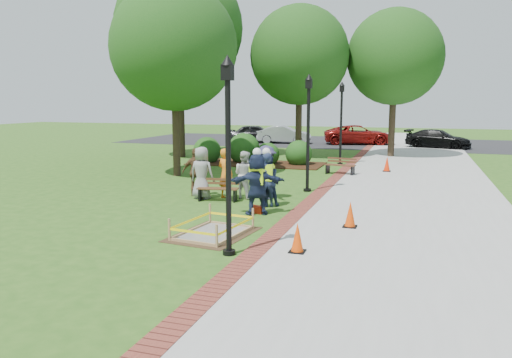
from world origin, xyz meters
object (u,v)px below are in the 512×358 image
(wet_concrete_pad, at_px, (213,225))
(bench_near, at_px, (218,194))
(hivis_worker_a, at_px, (257,182))
(hivis_worker_c, at_px, (267,179))
(cone_front, at_px, (297,238))
(hivis_worker_b, at_px, (266,178))
(lamp_near, at_px, (228,141))

(wet_concrete_pad, height_order, bench_near, bench_near)
(hivis_worker_a, height_order, hivis_worker_c, hivis_worker_a)
(bench_near, height_order, cone_front, bench_near)
(wet_concrete_pad, relative_size, hivis_worker_b, 1.33)
(hivis_worker_a, distance_m, hivis_worker_b, 1.07)
(hivis_worker_b, bearing_deg, lamp_near, -82.48)
(wet_concrete_pad, bearing_deg, lamp_near, -55.36)
(cone_front, xyz_separation_m, hivis_worker_a, (-2.00, 3.28, 0.64))
(bench_near, xyz_separation_m, hivis_worker_c, (1.81, -0.30, 0.65))
(wet_concrete_pad, xyz_separation_m, hivis_worker_a, (0.36, 2.46, 0.74))
(bench_near, xyz_separation_m, cone_front, (3.86, -4.78, 0.09))
(hivis_worker_a, bearing_deg, cone_front, -58.66)
(bench_near, bearing_deg, wet_concrete_pad, -69.22)
(lamp_near, height_order, hivis_worker_c, lamp_near)
(cone_front, xyz_separation_m, hivis_worker_b, (-2.04, 4.35, 0.60))
(cone_front, relative_size, hivis_worker_b, 0.36)
(lamp_near, bearing_deg, wet_concrete_pad, 124.64)
(wet_concrete_pad, bearing_deg, hivis_worker_a, 81.72)
(wet_concrete_pad, xyz_separation_m, hivis_worker_c, (0.31, 3.66, 0.65))
(wet_concrete_pad, distance_m, hivis_worker_a, 2.59)
(wet_concrete_pad, bearing_deg, bench_near, 110.78)
(lamp_near, distance_m, hivis_worker_c, 5.35)
(lamp_near, xyz_separation_m, hivis_worker_a, (-0.61, 3.86, -1.51))
(hivis_worker_b, distance_m, hivis_worker_c, 0.13)
(wet_concrete_pad, xyz_separation_m, bench_near, (-1.50, 3.96, 0.00))
(wet_concrete_pad, height_order, hivis_worker_b, hivis_worker_b)
(cone_front, bearing_deg, wet_concrete_pad, 160.84)
(hivis_worker_b, bearing_deg, bench_near, 166.70)
(wet_concrete_pad, xyz_separation_m, cone_front, (2.36, -0.82, 0.10))
(hivis_worker_a, bearing_deg, hivis_worker_c, 92.25)
(wet_concrete_pad, relative_size, lamp_near, 0.59)
(lamp_near, distance_m, hivis_worker_a, 4.19)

